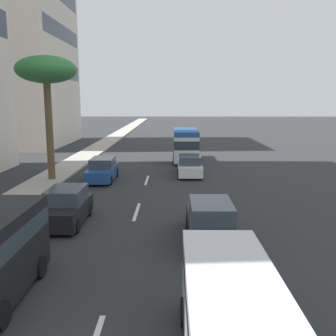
{
  "coord_description": "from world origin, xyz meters",
  "views": [
    {
      "loc": [
        -3.36,
        -1.87,
        5.73
      ],
      "look_at": [
        18.64,
        -1.59,
        1.8
      ],
      "focal_mm": 40.93,
      "sensor_mm": 36.0,
      "label": 1
    }
  ],
  "objects_px": {
    "van_fifth": "(230,311)",
    "car_seventh": "(103,170)",
    "minibus_third": "(185,144)",
    "car_lead": "(190,166)",
    "car_second": "(210,222)",
    "palm_tree": "(46,73)",
    "car_fourth": "(66,207)"
  },
  "relations": [
    {
      "from": "van_fifth",
      "to": "car_seventh",
      "type": "xyz_separation_m",
      "value": [
        19.49,
        6.29,
        -0.51
      ]
    },
    {
      "from": "minibus_third",
      "to": "van_fifth",
      "type": "relative_size",
      "value": 1.27
    },
    {
      "from": "car_lead",
      "to": "car_seventh",
      "type": "bearing_deg",
      "value": 106.8
    },
    {
      "from": "car_second",
      "to": "palm_tree",
      "type": "bearing_deg",
      "value": 41.05
    },
    {
      "from": "van_fifth",
      "to": "palm_tree",
      "type": "bearing_deg",
      "value": 27.23
    },
    {
      "from": "car_lead",
      "to": "palm_tree",
      "type": "xyz_separation_m",
      "value": [
        -2.16,
        9.96,
        6.82
      ]
    },
    {
      "from": "car_lead",
      "to": "car_second",
      "type": "height_order",
      "value": "car_second"
    },
    {
      "from": "car_second",
      "to": "car_seventh",
      "type": "bearing_deg",
      "value": 28.86
    },
    {
      "from": "car_lead",
      "to": "car_seventh",
      "type": "height_order",
      "value": "car_seventh"
    },
    {
      "from": "car_lead",
      "to": "minibus_third",
      "type": "height_order",
      "value": "minibus_third"
    },
    {
      "from": "car_second",
      "to": "van_fifth",
      "type": "xyz_separation_m",
      "value": [
        -7.51,
        0.31,
        0.47
      ]
    },
    {
      "from": "car_lead",
      "to": "van_fifth",
      "type": "height_order",
      "value": "van_fifth"
    },
    {
      "from": "minibus_third",
      "to": "palm_tree",
      "type": "distance_m",
      "value": 14.65
    },
    {
      "from": "car_second",
      "to": "car_seventh",
      "type": "height_order",
      "value": "car_second"
    },
    {
      "from": "car_second",
      "to": "van_fifth",
      "type": "relative_size",
      "value": 0.95
    },
    {
      "from": "palm_tree",
      "to": "van_fifth",
      "type": "bearing_deg",
      "value": -152.77
    },
    {
      "from": "car_seventh",
      "to": "car_second",
      "type": "bearing_deg",
      "value": 28.86
    },
    {
      "from": "palm_tree",
      "to": "minibus_third",
      "type": "bearing_deg",
      "value": -47.36
    },
    {
      "from": "car_lead",
      "to": "palm_tree",
      "type": "distance_m",
      "value": 12.26
    },
    {
      "from": "car_seventh",
      "to": "palm_tree",
      "type": "distance_m",
      "value": 7.7
    },
    {
      "from": "car_second",
      "to": "van_fifth",
      "type": "distance_m",
      "value": 7.53
    },
    {
      "from": "car_second",
      "to": "palm_tree",
      "type": "xyz_separation_m",
      "value": [
        11.73,
        10.21,
        6.76
      ]
    },
    {
      "from": "van_fifth",
      "to": "car_seventh",
      "type": "height_order",
      "value": "van_fifth"
    },
    {
      "from": "car_seventh",
      "to": "palm_tree",
      "type": "bearing_deg",
      "value": -86.08
    },
    {
      "from": "car_fourth",
      "to": "palm_tree",
      "type": "bearing_deg",
      "value": -158.94
    },
    {
      "from": "car_lead",
      "to": "minibus_third",
      "type": "distance_m",
      "value": 6.97
    },
    {
      "from": "car_lead",
      "to": "van_fifth",
      "type": "distance_m",
      "value": 21.41
    },
    {
      "from": "car_lead",
      "to": "car_fourth",
      "type": "bearing_deg",
      "value": 151.84
    },
    {
      "from": "car_second",
      "to": "car_seventh",
      "type": "relative_size",
      "value": 1.05
    },
    {
      "from": "car_fourth",
      "to": "palm_tree",
      "type": "relative_size",
      "value": 0.48
    },
    {
      "from": "car_seventh",
      "to": "car_fourth",
      "type": "bearing_deg",
      "value": 0.39
    },
    {
      "from": "van_fifth",
      "to": "car_seventh",
      "type": "relative_size",
      "value": 1.11
    }
  ]
}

